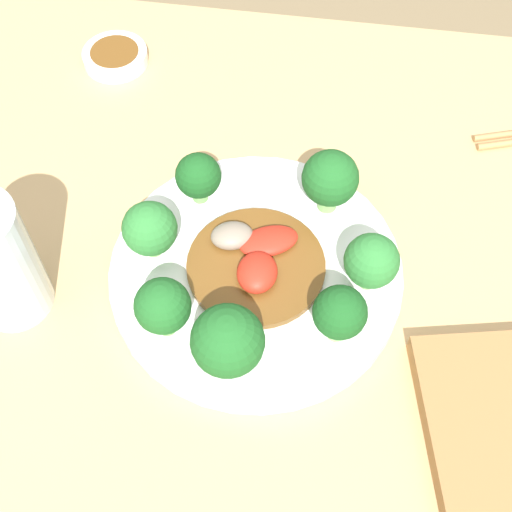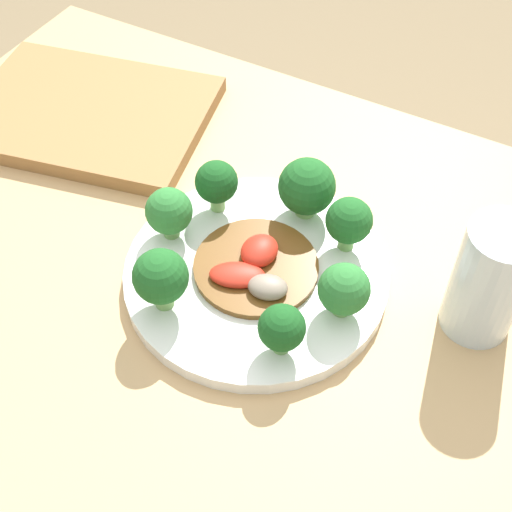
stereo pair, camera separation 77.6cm
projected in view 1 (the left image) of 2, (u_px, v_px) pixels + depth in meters
ground_plane at (278, 481)px, 1.28m from camera, size 8.00×8.00×0.00m
table at (285, 406)px, 0.97m from camera, size 0.91×0.69×0.73m
plate at (256, 273)px, 0.65m from camera, size 0.26×0.26×0.02m
broccoli_northeast at (163, 307)px, 0.58m from camera, size 0.05×0.05×0.06m
broccoli_southeast at (198, 176)px, 0.66m from camera, size 0.04×0.04×0.05m
broccoli_north at (228, 341)px, 0.56m from camera, size 0.06×0.06×0.07m
broccoli_east at (150, 229)px, 0.62m from camera, size 0.05×0.05×0.06m
broccoli_southwest at (330, 179)px, 0.64m from camera, size 0.05×0.05×0.07m
broccoli_northwest at (340, 313)px, 0.57m from camera, size 0.05×0.05×0.06m
broccoli_west at (372, 261)px, 0.60m from camera, size 0.05×0.05×0.06m
stirfry_center at (255, 260)px, 0.64m from camera, size 0.12×0.12×0.02m
sauce_dish at (115, 56)px, 0.80m from camera, size 0.07×0.07×0.02m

